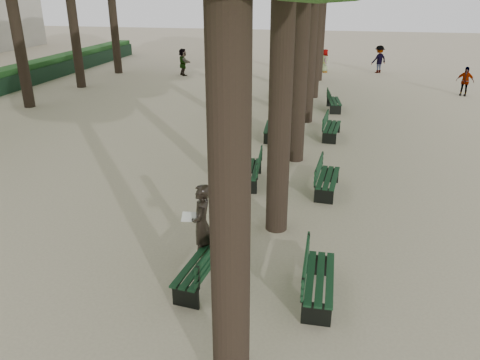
# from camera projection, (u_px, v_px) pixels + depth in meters

# --- Properties ---
(ground) EXTENTS (120.00, 120.00, 0.00)m
(ground) POSITION_uv_depth(u_px,v_px,m) (178.00, 294.00, 8.97)
(ground) COLOR tan
(ground) RESTS_ON ground
(bench_left_0) EXTENTS (0.79, 1.86, 0.92)m
(bench_left_0) POSITION_uv_depth(u_px,v_px,m) (202.00, 271.00, 9.19)
(bench_left_0) COLOR black
(bench_left_0) RESTS_ON ground
(bench_left_1) EXTENTS (0.72, 1.84, 0.92)m
(bench_left_1) POSITION_uv_depth(u_px,v_px,m) (250.00, 174.00, 13.94)
(bench_left_1) COLOR black
(bench_left_1) RESTS_ON ground
(bench_left_2) EXTENTS (0.69, 1.83, 0.92)m
(bench_left_2) POSITION_uv_depth(u_px,v_px,m) (272.00, 131.00, 18.13)
(bench_left_2) COLOR black
(bench_left_2) RESTS_ON ground
(bench_left_3) EXTENTS (0.75, 1.85, 0.92)m
(bench_left_3) POSITION_uv_depth(u_px,v_px,m) (288.00, 100.00, 23.18)
(bench_left_3) COLOR black
(bench_left_3) RESTS_ON ground
(bench_right_0) EXTENTS (0.58, 1.80, 0.92)m
(bench_right_0) POSITION_uv_depth(u_px,v_px,m) (319.00, 286.00, 8.75)
(bench_right_0) COLOR black
(bench_right_0) RESTS_ON ground
(bench_right_1) EXTENTS (0.70, 1.84, 0.92)m
(bench_right_1) POSITION_uv_depth(u_px,v_px,m) (327.00, 183.00, 13.31)
(bench_right_1) COLOR black
(bench_right_1) RESTS_ON ground
(bench_right_2) EXTENTS (0.71, 1.84, 0.92)m
(bench_right_2) POSITION_uv_depth(u_px,v_px,m) (332.00, 131.00, 18.14)
(bench_right_2) COLOR black
(bench_right_2) RESTS_ON ground
(bench_right_3) EXTENTS (0.78, 1.86, 0.92)m
(bench_right_3) POSITION_uv_depth(u_px,v_px,m) (334.00, 105.00, 22.21)
(bench_right_3) COLOR black
(bench_right_3) RESTS_ON ground
(man_with_map) EXTENTS (0.65, 0.75, 1.79)m
(man_with_map) POSITION_uv_depth(u_px,v_px,m) (202.00, 225.00, 9.67)
(man_with_map) COLOR black
(man_with_map) RESTS_ON ground
(pedestrian_c) EXTENTS (0.95, 0.60, 1.54)m
(pedestrian_c) POSITION_uv_depth(u_px,v_px,m) (465.00, 81.00, 25.04)
(pedestrian_c) COLOR #262628
(pedestrian_c) RESTS_ON ground
(pedestrian_b) EXTENTS (1.15, 1.01, 1.81)m
(pedestrian_b) POSITION_uv_depth(u_px,v_px,m) (379.00, 59.00, 31.72)
(pedestrian_b) COLOR #262628
(pedestrian_b) RESTS_ON ground
(pedestrian_e) EXTENTS (1.24, 1.50, 1.74)m
(pedestrian_e) POSITION_uv_depth(u_px,v_px,m) (183.00, 62.00, 30.83)
(pedestrian_e) COLOR #262628
(pedestrian_e) RESTS_ON ground
(pedestrian_d) EXTENTS (0.44, 0.80, 1.54)m
(pedestrian_d) POSITION_uv_depth(u_px,v_px,m) (325.00, 61.00, 32.00)
(pedestrian_d) COLOR #262628
(pedestrian_d) RESTS_ON ground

